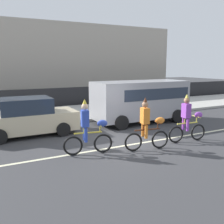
{
  "coord_description": "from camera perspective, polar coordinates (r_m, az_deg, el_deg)",
  "views": [
    {
      "loc": [
        -5.07,
        -8.74,
        3.05
      ],
      "look_at": [
        0.12,
        1.2,
        1.0
      ],
      "focal_mm": 42.0,
      "sensor_mm": 36.0,
      "label": 1
    }
  ],
  "objects": [
    {
      "name": "parked_van_grey",
      "position": [
        13.92,
        6.41,
        2.99
      ],
      "size": [
        5.0,
        2.22,
        2.18
      ],
      "color": "#99999E",
      "rests_on": "ground"
    },
    {
      "name": "fence_line",
      "position": [
        18.98,
        -11.88,
        3.03
      ],
      "size": [
        40.0,
        0.08,
        1.4
      ],
      "primitive_type": "cube",
      "color": "black",
      "rests_on": "ground"
    },
    {
      "name": "building_backdrop",
      "position": [
        27.12,
        -18.36,
        10.49
      ],
      "size": [
        28.0,
        8.0,
        6.71
      ],
      "primitive_type": "cube",
      "color": "#B2A899",
      "rests_on": "ground"
    },
    {
      "name": "parade_cyclist_orange",
      "position": [
        9.44,
        7.74,
        -3.27
      ],
      "size": [
        1.71,
        0.53,
        1.92
      ],
      "color": "black",
      "rests_on": "ground"
    },
    {
      "name": "road_centre_line",
      "position": [
        10.14,
        3.88,
        -7.14
      ],
      "size": [
        36.0,
        0.14,
        0.01
      ],
      "primitive_type": "cube",
      "color": "beige",
      "rests_on": "ground"
    },
    {
      "name": "ground_plane",
      "position": [
        10.56,
        2.46,
        -6.45
      ],
      "size": [
        80.0,
        80.0,
        0.0
      ],
      "primitive_type": "plane",
      "color": "#38383A"
    },
    {
      "name": "parade_cyclist_cobalt",
      "position": [
        8.96,
        -5.16,
        -3.96
      ],
      "size": [
        1.7,
        0.54,
        1.92
      ],
      "color": "black",
      "rests_on": "ground"
    },
    {
      "name": "pedestrian_onlooker",
      "position": [
        18.27,
        -3.19,
        3.94
      ],
      "size": [
        0.32,
        0.2,
        1.62
      ],
      "color": "#33333D",
      "rests_on": "sidewalk_curb"
    },
    {
      "name": "parade_cyclist_purple",
      "position": [
        10.8,
        16.23,
        -1.87
      ],
      "size": [
        1.72,
        0.51,
        1.92
      ],
      "color": "black",
      "rests_on": "ground"
    },
    {
      "name": "sidewalk_curb",
      "position": [
        16.34,
        -9.01,
        -0.26
      ],
      "size": [
        60.0,
        5.0,
        0.15
      ],
      "primitive_type": "cube",
      "color": "#ADAAA3",
      "rests_on": "ground"
    },
    {
      "name": "parked_car_beige",
      "position": [
        11.88,
        -17.85,
        -1.17
      ],
      "size": [
        4.1,
        1.92,
        1.64
      ],
      "color": "beige",
      "rests_on": "ground"
    }
  ]
}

